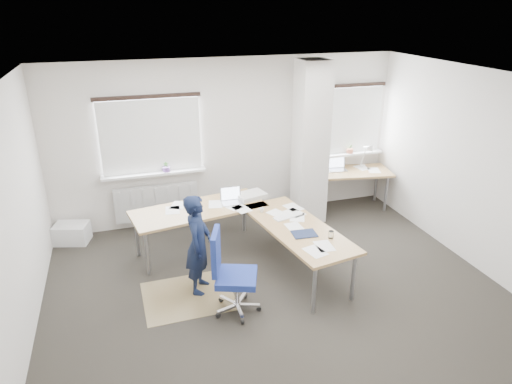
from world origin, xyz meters
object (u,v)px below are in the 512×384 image
object	(u,v)px
task_chair	(233,290)
desk_side	(352,173)
desk_main	(248,219)
person	(198,244)

from	to	relation	value
task_chair	desk_side	bearing A→B (deg)	59.56
desk_main	task_chair	bearing A→B (deg)	-125.09
task_chair	person	size ratio (longest dim) A/B	0.81
desk_main	person	bearing A→B (deg)	-157.48
desk_main	desk_side	size ratio (longest dim) A/B	1.87
desk_side	task_chair	size ratio (longest dim) A/B	1.35
desk_main	task_chair	size ratio (longest dim) A/B	2.53
desk_main	desk_side	distance (m)	2.71
person	desk_side	bearing A→B (deg)	-37.16
task_chair	desk_main	bearing A→B (deg)	84.66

